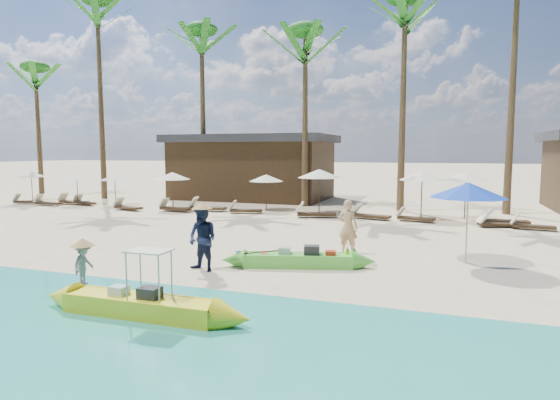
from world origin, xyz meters
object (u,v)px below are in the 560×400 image
(yellow_canoe, at_px, (141,305))
(blue_umbrella, at_px, (468,190))
(green_canoe, at_px, (298,260))
(tourist, at_px, (348,227))

(yellow_canoe, height_order, blue_umbrella, blue_umbrella)
(green_canoe, distance_m, blue_umbrella, 5.30)
(green_canoe, xyz_separation_m, yellow_canoe, (-1.75, -4.79, 0.01))
(yellow_canoe, xyz_separation_m, tourist, (2.76, 6.83, 0.65))
(green_canoe, xyz_separation_m, tourist, (1.01, 2.04, 0.66))
(tourist, bearing_deg, green_canoe, 73.41)
(green_canoe, bearing_deg, yellow_canoe, -125.90)
(yellow_canoe, distance_m, tourist, 7.39)
(green_canoe, relative_size, yellow_canoe, 0.91)
(tourist, height_order, blue_umbrella, blue_umbrella)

